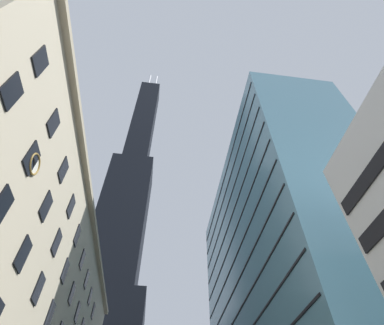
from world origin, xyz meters
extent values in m
cube|color=tan|center=(-10.75, 22.54, 25.77)|extent=(0.70, 57.08, 0.60)
cube|color=black|center=(-10.95, 3.00, 12.40)|extent=(0.14, 1.40, 2.20)
cube|color=black|center=(-10.95, 8.00, 12.40)|extent=(0.14, 1.40, 2.20)
cube|color=black|center=(-10.95, 13.00, 12.40)|extent=(0.14, 1.40, 2.20)
cube|color=black|center=(-10.95, 18.00, 12.40)|extent=(0.14, 1.40, 2.20)
cube|color=black|center=(-10.95, -2.00, 16.60)|extent=(0.14, 1.40, 2.20)
cube|color=black|center=(-10.95, 3.00, 16.60)|extent=(0.14, 1.40, 2.20)
cube|color=black|center=(-10.95, 8.00, 16.60)|extent=(0.14, 1.40, 2.20)
cube|color=black|center=(-10.95, 13.00, 16.60)|extent=(0.14, 1.40, 2.20)
cube|color=black|center=(-10.95, 18.00, 16.60)|extent=(0.14, 1.40, 2.20)
cube|color=black|center=(-10.95, 23.00, 16.60)|extent=(0.14, 1.40, 2.20)
cube|color=black|center=(-10.95, 28.00, 16.60)|extent=(0.14, 1.40, 2.20)
cube|color=black|center=(-10.95, -2.00, 20.80)|extent=(0.14, 1.40, 2.20)
cube|color=black|center=(-10.95, 3.00, 20.80)|extent=(0.14, 1.40, 2.20)
cube|color=black|center=(-10.95, 8.00, 20.80)|extent=(0.14, 1.40, 2.20)
cube|color=black|center=(-10.95, 13.00, 20.80)|extent=(0.14, 1.40, 2.20)
cube|color=black|center=(-10.95, 18.00, 20.80)|extent=(0.14, 1.40, 2.20)
cube|color=black|center=(-10.95, 23.00, 20.80)|extent=(0.14, 1.40, 2.20)
cube|color=black|center=(-10.95, 28.00, 20.80)|extent=(0.14, 1.40, 2.20)
cube|color=black|center=(-10.95, 33.00, 20.80)|extent=(0.14, 1.40, 2.20)
cube|color=black|center=(-10.95, 38.00, 20.80)|extent=(0.14, 1.40, 2.20)
torus|color=olive|center=(-10.88, 3.59, 16.64)|extent=(0.15, 1.60, 1.60)
cylinder|color=silver|center=(-10.92, 3.59, 16.64)|extent=(0.05, 1.38, 1.38)
cube|color=black|center=(-10.85, 3.43, 16.56)|extent=(0.03, 0.40, 0.26)
cube|color=black|center=(-10.85, 3.30, 16.68)|extent=(0.03, 0.61, 0.14)
cube|color=black|center=(-17.67, 90.71, 76.63)|extent=(18.90, 18.90, 64.53)
cube|color=black|center=(-17.67, 90.71, 149.22)|extent=(12.15, 12.15, 80.66)
cylinder|color=silver|center=(-20.10, 90.71, 201.24)|extent=(1.20, 1.20, 23.38)
cylinder|color=silver|center=(-15.24, 90.71, 201.24)|extent=(1.20, 1.20, 23.38)
cube|color=teal|center=(18.67, 33.59, 25.61)|extent=(15.34, 47.74, 51.21)
cube|color=black|center=(10.96, 33.59, 20.00)|extent=(0.12, 46.74, 0.24)
cube|color=black|center=(10.96, 33.59, 24.00)|extent=(0.12, 46.74, 0.24)
cube|color=black|center=(10.96, 33.59, 28.00)|extent=(0.12, 46.74, 0.24)
cube|color=black|center=(10.96, 33.59, 32.00)|extent=(0.12, 46.74, 0.24)
cube|color=black|center=(10.96, 33.59, 36.00)|extent=(0.12, 46.74, 0.24)
cube|color=black|center=(10.96, 33.59, 40.00)|extent=(0.12, 46.74, 0.24)
cube|color=black|center=(10.96, 33.59, 44.00)|extent=(0.12, 46.74, 0.24)
cube|color=black|center=(10.96, 33.59, 48.00)|extent=(0.12, 46.74, 0.24)
camera|label=1|loc=(-1.91, -11.31, 1.31)|focal=27.93mm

